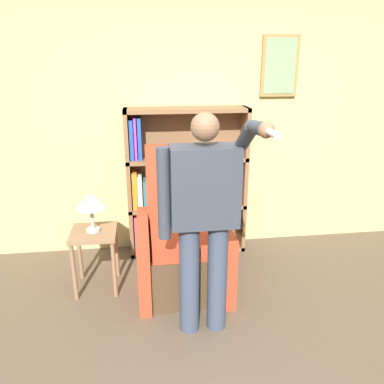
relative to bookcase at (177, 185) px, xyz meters
The scene contains 7 objects.
ground_plane 2.03m from the bookcase, 83.25° to the right, with size 14.00×14.00×0.00m, color brown.
wall_back 0.71m from the bookcase, 34.77° to the left, with size 8.00×0.11×2.80m.
bookcase is the anchor object (origin of this frame).
armchair 0.75m from the bookcase, 91.87° to the right, with size 0.80×0.88×1.26m.
person_standing 1.36m from the bookcase, 87.09° to the right, with size 0.62×0.78×1.68m.
side_table 1.07m from the bookcase, 141.03° to the right, with size 0.40×0.40×0.57m.
table_lamp 1.04m from the bookcase, 141.03° to the right, with size 0.26×0.26×0.35m.
Camera 1 is at (-0.56, -1.87, 1.98)m, focal length 35.00 mm.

